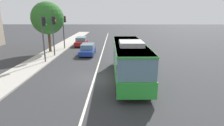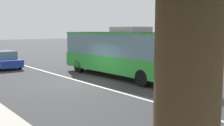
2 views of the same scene
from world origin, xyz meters
name	(u,v)px [view 1 (image 1 of 2)]	position (x,y,z in m)	size (l,w,h in m)	color
ground_plane	(94,79)	(0.00, 0.00, 0.00)	(160.00, 160.00, 0.00)	#333335
sidewalk_kerb	(13,78)	(0.00, 7.17, 0.07)	(80.00, 2.97, 0.14)	#B2ADA3
lane_centre_line	(94,79)	(0.00, 0.00, 0.01)	(76.00, 0.16, 0.01)	silver
transit_bus	(129,58)	(0.13, -3.03, 1.81)	(10.05, 2.72, 3.46)	green
sedan_blue	(88,49)	(9.73, 1.90, 0.72)	(4.50, 1.82, 1.46)	#1E3899
sedan_red	(81,41)	(17.14, 4.07, 0.72)	(4.54, 1.91, 1.46)	#B21919
traffic_light_near_corner	(64,26)	(13.72, 6.00, 3.56)	(0.33, 0.62, 5.20)	#47474C
traffic_light_mid_block	(44,32)	(5.35, 6.04, 3.56)	(0.34, 0.62, 5.20)	#47474C
traffic_light_far_corner	(54,29)	(8.58, 5.98, 3.56)	(0.33, 0.62, 5.20)	#47474C
street_tree_kerbside_left	(48,18)	(11.27, 7.61, 4.85)	(4.51, 4.51, 7.12)	#4C3823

